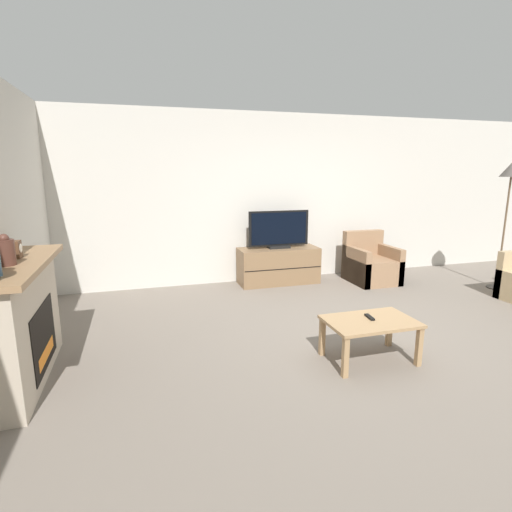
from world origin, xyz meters
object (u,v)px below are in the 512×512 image
(mantel_clock, at_px, (16,250))
(armchair, at_px, (371,265))
(remote, at_px, (370,317))
(floor_lamp, at_px, (511,179))
(fireplace, at_px, (17,322))
(mantel_vase_centre_left, at_px, (5,251))
(tv_stand, at_px, (278,266))
(tv, at_px, (279,231))
(coffee_table, at_px, (370,326))

(mantel_clock, xyz_separation_m, armchair, (4.64, 1.80, -0.86))
(remote, height_order, floor_lamp, floor_lamp)
(fireplace, relative_size, remote, 10.30)
(mantel_clock, bearing_deg, remote, -11.44)
(mantel_vase_centre_left, xyz_separation_m, remote, (3.09, -0.35, -0.75))
(tv_stand, bearing_deg, mantel_clock, -145.75)
(mantel_clock, bearing_deg, mantel_vase_centre_left, -90.16)
(tv_stand, bearing_deg, armchair, -13.19)
(mantel_clock, xyz_separation_m, remote, (3.09, -0.62, -0.71))
(mantel_clock, bearing_deg, tv, 34.22)
(tv_stand, xyz_separation_m, armchair, (1.49, -0.35, -0.02))
(fireplace, height_order, tv_stand, fireplace)
(tv, bearing_deg, tv_stand, 90.00)
(coffee_table, relative_size, floor_lamp, 0.44)
(tv, height_order, armchair, tv)
(fireplace, bearing_deg, tv_stand, 36.02)
(mantel_vase_centre_left, height_order, floor_lamp, floor_lamp)
(armchair, height_order, coffee_table, armchair)
(fireplace, distance_m, coffee_table, 3.13)
(tv, bearing_deg, coffee_table, -91.65)
(fireplace, relative_size, tv_stand, 1.23)
(tv, bearing_deg, fireplace, -144.01)
(tv, height_order, remote, tv)
(mantel_vase_centre_left, bearing_deg, tv_stand, 37.54)
(coffee_table, bearing_deg, tv, 88.35)
(mantel_vase_centre_left, height_order, remote, mantel_vase_centre_left)
(remote, xyz_separation_m, floor_lamp, (3.25, 1.53, 1.25))
(coffee_table, distance_m, remote, 0.09)
(fireplace, distance_m, floor_lamp, 6.54)
(coffee_table, height_order, floor_lamp, floor_lamp)
(tv, bearing_deg, mantel_clock, -145.78)
(mantel_vase_centre_left, height_order, mantel_clock, mantel_vase_centre_left)
(mantel_clock, xyz_separation_m, tv, (3.15, 2.14, -0.27))
(armchair, distance_m, floor_lamp, 2.38)
(remote, bearing_deg, floor_lamp, 31.86)
(fireplace, relative_size, floor_lamp, 0.82)
(tv_stand, bearing_deg, tv, -90.00)
(fireplace, distance_m, remote, 3.14)
(floor_lamp, bearing_deg, tv_stand, 158.67)
(fireplace, xyz_separation_m, armchair, (4.65, 1.95, -0.27))
(coffee_table, bearing_deg, armchair, 57.61)
(fireplace, height_order, mantel_clock, mantel_clock)
(tv_stand, bearing_deg, fireplace, -143.98)
(mantel_vase_centre_left, bearing_deg, fireplace, 98.04)
(fireplace, xyz_separation_m, mantel_clock, (0.02, 0.16, 0.60))
(mantel_vase_centre_left, bearing_deg, floor_lamp, 10.54)
(mantel_vase_centre_left, relative_size, armchair, 0.31)
(fireplace, xyz_separation_m, tv_stand, (3.17, 2.30, -0.25))
(tv_stand, distance_m, tv, 0.57)
(remote, bearing_deg, mantel_vase_centre_left, -179.75)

